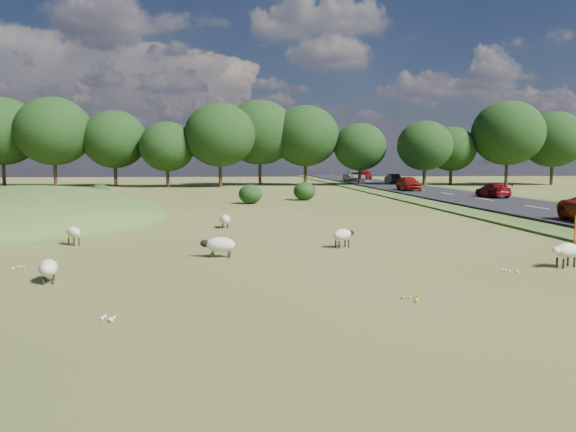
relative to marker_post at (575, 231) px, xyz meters
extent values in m
plane|color=#445A1C|center=(-13.14, 19.04, -0.60)|extent=(160.00, 160.00, 0.00)
ellipsoid|color=#33561E|center=(-25.14, 11.04, -0.60)|extent=(16.00, 20.00, 4.00)
cube|color=black|center=(6.86, 29.04, -0.47)|extent=(8.00, 150.00, 0.25)
cylinder|color=black|center=(-43.68, 56.39, 1.51)|extent=(0.44, 0.44, 4.21)
ellipsoid|color=black|center=(-43.68, 56.39, 6.65)|extent=(9.83, 9.83, 8.84)
cylinder|color=black|center=(-36.57, 54.59, 1.49)|extent=(0.44, 0.44, 4.18)
ellipsoid|color=black|center=(-36.57, 54.59, 6.60)|extent=(9.75, 9.75, 8.78)
cylinder|color=black|center=(-29.08, 55.29, 1.20)|extent=(0.44, 0.44, 3.61)
ellipsoid|color=black|center=(-29.08, 55.29, 5.61)|extent=(8.41, 8.41, 7.57)
cylinder|color=black|center=(-21.95, 52.47, 0.91)|extent=(0.44, 0.44, 3.02)
ellipsoid|color=black|center=(-21.95, 52.47, 4.60)|extent=(7.04, 7.04, 6.34)
cylinder|color=black|center=(-15.22, 52.03, 1.35)|extent=(0.44, 0.44, 3.90)
ellipsoid|color=black|center=(-15.22, 52.03, 6.11)|extent=(9.09, 9.09, 8.18)
cylinder|color=black|center=(-9.89, 56.94, 1.51)|extent=(0.44, 0.44, 4.22)
ellipsoid|color=black|center=(-9.89, 56.94, 6.67)|extent=(9.85, 9.85, 8.86)
cylinder|color=black|center=(-3.69, 55.99, 1.37)|extent=(0.44, 0.44, 3.94)
ellipsoid|color=black|center=(-3.69, 55.99, 6.19)|extent=(9.20, 9.20, 8.28)
cylinder|color=black|center=(3.73, 55.05, 0.94)|extent=(0.44, 0.44, 3.09)
ellipsoid|color=black|center=(3.73, 55.05, 4.72)|extent=(7.20, 7.20, 6.48)
cylinder|color=black|center=(11.63, 51.51, 0.96)|extent=(0.44, 0.44, 3.12)
ellipsoid|color=black|center=(11.63, 51.51, 4.78)|extent=(7.29, 7.29, 6.56)
cylinder|color=black|center=(16.76, 55.30, 0.87)|extent=(0.44, 0.44, 2.93)
ellipsoid|color=black|center=(16.76, 55.30, 4.45)|extent=(6.84, 6.84, 6.16)
cylinder|color=black|center=(23.72, 53.00, 1.48)|extent=(0.44, 0.44, 4.16)
ellipsoid|color=black|center=(23.72, 53.00, 6.57)|extent=(9.71, 9.71, 8.74)
cylinder|color=black|center=(31.41, 54.94, 1.27)|extent=(0.44, 0.44, 3.74)
ellipsoid|color=black|center=(31.41, 54.94, 5.83)|extent=(8.72, 8.72, 7.84)
ellipsoid|color=black|center=(-12.18, 23.35, 0.16)|extent=(1.86, 1.86, 1.52)
ellipsoid|color=black|center=(-7.45, 26.76, 0.18)|extent=(1.92, 1.92, 1.57)
ellipsoid|color=black|center=(-24.44, 26.52, 0.13)|extent=(1.77, 1.77, 1.45)
cylinder|color=#D8590C|center=(0.00, 0.00, 0.00)|extent=(0.06, 0.06, 1.20)
ellipsoid|color=beige|center=(-18.58, -5.01, -0.19)|extent=(0.71, 1.02, 0.48)
ellipsoid|color=silver|center=(-18.70, -4.52, -0.15)|extent=(0.29, 0.35, 0.24)
cylinder|color=black|center=(-18.76, -4.77, -0.51)|extent=(0.07, 0.07, 0.17)
cylinder|color=black|center=(-18.53, -4.71, -0.51)|extent=(0.07, 0.07, 0.17)
cylinder|color=black|center=(-18.62, -5.30, -0.51)|extent=(0.07, 0.07, 0.17)
cylinder|color=black|center=(-18.40, -5.24, -0.51)|extent=(0.07, 0.07, 0.17)
ellipsoid|color=beige|center=(-13.91, 7.45, -0.18)|extent=(0.53, 0.96, 0.49)
ellipsoid|color=silver|center=(-13.89, 6.93, -0.14)|extent=(0.24, 0.31, 0.24)
cylinder|color=black|center=(-13.78, 7.17, -0.51)|extent=(0.07, 0.07, 0.18)
cylinder|color=black|center=(-14.02, 7.17, -0.51)|extent=(0.07, 0.07, 0.18)
cylinder|color=black|center=(-13.79, 7.73, -0.51)|extent=(0.07, 0.07, 0.18)
cylinder|color=black|center=(-14.03, 7.72, -0.51)|extent=(0.07, 0.07, 0.18)
ellipsoid|color=beige|center=(-13.93, -1.34, -0.15)|extent=(1.09, 0.69, 0.52)
ellipsoid|color=black|center=(-14.47, -1.26, -0.11)|extent=(0.36, 0.29, 0.26)
cylinder|color=black|center=(-14.24, -1.42, -0.50)|extent=(0.07, 0.07, 0.19)
cylinder|color=black|center=(-14.20, -1.17, -0.50)|extent=(0.07, 0.07, 0.19)
cylinder|color=black|center=(-13.65, -1.51, -0.50)|extent=(0.07, 0.07, 0.19)
cylinder|color=black|center=(-13.61, -1.25, -0.50)|extent=(0.07, 0.07, 0.19)
ellipsoid|color=beige|center=(-3.00, -4.26, -0.04)|extent=(1.01, 0.78, 0.46)
ellipsoid|color=silver|center=(-3.45, -4.45, -0.01)|extent=(0.35, 0.31, 0.23)
cylinder|color=black|center=(-3.20, -4.47, -0.44)|extent=(0.07, 0.07, 0.33)
cylinder|color=black|center=(-3.29, -4.26, -0.44)|extent=(0.07, 0.07, 0.33)
cylinder|color=black|center=(-2.72, -4.27, -0.44)|extent=(0.07, 0.07, 0.33)
cylinder|color=black|center=(-2.80, -4.06, -0.44)|extent=(0.07, 0.07, 0.33)
ellipsoid|color=beige|center=(-9.28, 0.38, -0.08)|extent=(0.95, 0.82, 0.43)
ellipsoid|color=black|center=(-8.89, 0.62, -0.05)|extent=(0.34, 0.32, 0.22)
cylinder|color=black|center=(-9.12, 0.60, -0.45)|extent=(0.06, 0.06, 0.31)
cylinder|color=black|center=(-9.02, 0.42, -0.45)|extent=(0.06, 0.06, 0.31)
cylinder|color=black|center=(-9.54, 0.34, -0.45)|extent=(0.06, 0.06, 0.31)
cylinder|color=black|center=(-9.43, 0.16, -0.45)|extent=(0.06, 0.06, 0.31)
ellipsoid|color=beige|center=(-19.84, 2.07, -0.07)|extent=(0.88, 0.95, 0.44)
ellipsoid|color=silver|center=(-20.12, 2.43, -0.04)|extent=(0.33, 0.35, 0.22)
cylinder|color=black|center=(-20.08, 2.20, -0.44)|extent=(0.06, 0.06, 0.31)
cylinder|color=black|center=(-19.91, 2.33, -0.44)|extent=(0.06, 0.06, 0.31)
cylinder|color=black|center=(-19.78, 1.80, -0.44)|extent=(0.06, 0.06, 0.31)
cylinder|color=black|center=(-19.61, 1.93, -0.44)|extent=(0.06, 0.06, 0.31)
imported|color=maroon|center=(4.96, 37.07, 0.41)|extent=(1.80, 4.47, 1.52)
imported|color=black|center=(8.76, 56.43, 0.31)|extent=(1.39, 3.98, 1.31)
imported|color=maroon|center=(8.76, 25.49, 0.26)|extent=(1.70, 4.18, 1.21)
imported|color=maroon|center=(8.76, 74.45, 0.42)|extent=(2.16, 5.31, 1.54)
imported|color=#93949A|center=(4.96, 64.34, 0.42)|extent=(2.56, 5.56, 1.54)
camera|label=1|loc=(-13.42, -20.85, 2.76)|focal=35.00mm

